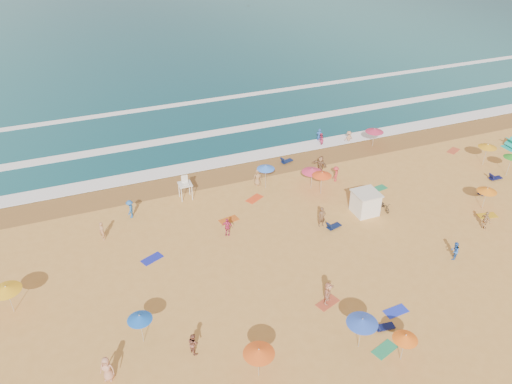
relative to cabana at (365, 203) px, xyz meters
name	(u,v)px	position (x,y,z in m)	size (l,w,h in m)	color
ground	(297,240)	(-7.34, -1.45, -1.00)	(220.00, 220.00, 0.00)	gold
ocean	(131,17)	(-7.34, 82.55, -1.00)	(220.00, 140.00, 0.18)	#0C4756
wet_sand	(246,170)	(-7.34, 11.05, -0.99)	(220.00, 220.00, 0.00)	olive
surf_foam	(219,135)	(-7.34, 19.87, -0.90)	(200.00, 18.70, 0.05)	white
cabana	(365,203)	(0.00, 0.00, 0.00)	(2.00, 2.00, 2.00)	white
cabana_roof	(367,193)	(0.00, 0.00, 1.06)	(2.20, 2.20, 0.12)	silver
bicycle	(384,206)	(1.90, -0.30, -0.58)	(0.56, 1.61, 0.84)	black
lifeguard_stand	(185,189)	(-14.38, 8.13, 0.05)	(1.20, 1.20, 2.10)	white
beach_umbrellas	(336,213)	(-4.06, -1.79, 1.16)	(55.23, 27.69, 0.75)	blue
loungers	(384,246)	(-1.16, -4.93, -0.83)	(40.41, 26.00, 0.34)	#0D1145
towels	(315,245)	(-6.27, -2.60, -0.98)	(50.10, 22.10, 0.03)	#C94919
beachgoers	(293,205)	(-6.00, 2.25, -0.18)	(32.83, 24.90, 2.14)	brown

